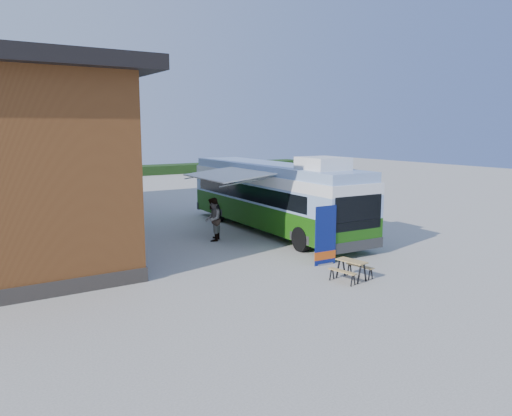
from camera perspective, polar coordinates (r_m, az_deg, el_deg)
ground at (r=20.61m, az=4.88°, el=-5.45°), size 100.00×100.00×0.00m
hedge at (r=57.67m, az=-11.90°, el=4.28°), size 40.00×3.00×1.00m
bus at (r=25.06m, az=1.98°, el=1.57°), size 3.20×12.93×3.95m
awning at (r=23.72m, az=-2.71°, el=3.53°), size 3.08×4.78×0.55m
banner at (r=19.17m, az=7.93°, el=-3.74°), size 0.99×0.21×2.28m
picnic_table at (r=17.53m, az=10.86°, el=-6.46°), size 1.38×1.27×0.69m
person_a at (r=23.76m, az=-16.20°, el=-1.39°), size 0.85×0.72×1.97m
person_b at (r=23.10m, az=-4.97°, el=-1.31°), size 1.20×1.24×2.01m
slurry_tanker at (r=29.17m, az=-16.93°, el=1.14°), size 2.56×6.15×2.30m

